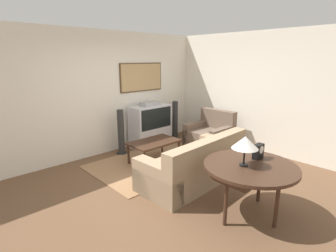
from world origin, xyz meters
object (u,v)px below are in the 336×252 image
Objects in this scene: armchair at (210,136)px; table_lamp at (245,143)px; console_table at (250,169)px; mantel_clock at (258,151)px; coffee_table at (154,143)px; tv at (150,125)px; couch at (195,166)px; speaker_tower_right at (175,121)px; speaker_tower_left at (121,133)px.

armchair is 2.95m from table_lamp.
console_table is 5.82× the size of mantel_clock.
coffee_table is at bearing -99.00° from armchair.
mantel_clock is at bearing 10.58° from console_table.
tv is at bearing 54.59° from coffee_table.
table_lamp is at bearing 150.53° from console_table.
couch is 1.99× the size of speaker_tower_right.
armchair is 1.12m from speaker_tower_right.
coffee_table is at bearing -125.41° from tv.
speaker_tower_right is (1.48, 0.88, 0.08)m from coffee_table.
coffee_table is 2.41m from table_lamp.
table_lamp is 0.40× the size of speaker_tower_left.
armchair is at bearing -8.15° from coffee_table.
tv reaches higher than armchair.
tv reaches higher than speaker_tower_right.
speaker_tower_right is (1.77, 3.22, -0.19)m from console_table.
coffee_table is at bearing -95.79° from couch.
couch is 1.23m from mantel_clock.
coffee_table is 1.00× the size of speaker_tower_right.
coffee_table is (-1.58, 0.23, 0.11)m from armchair.
mantel_clock is (-0.64, -3.17, 0.33)m from tv.
coffee_table is (-0.63, -0.88, -0.11)m from tv.
tv reaches higher than console_table.
mantel_clock reaches higher than coffee_table.
couch is 9.53× the size of mantel_clock.
tv is at bearing 78.50° from mantel_clock.
console_table is at bearing -169.42° from mantel_clock.
tv is 3.25m from mantel_clock.
tv is at bearing -111.08° from couch.
table_lamp is at bearing -99.61° from coffee_table.
couch is at bearing -126.78° from speaker_tower_right.
speaker_tower_left is at bearing 180.00° from speaker_tower_right.
tv reaches higher than mantel_clock.
console_table is (-0.29, -2.34, 0.27)m from coffee_table.
table_lamp is at bearing -92.95° from speaker_tower_left.
tv reaches higher than coffee_table.
speaker_tower_left is 1.00× the size of speaker_tower_right.
coffee_table is (0.07, 1.19, 0.11)m from couch.
speaker_tower_right is at bearing -0.20° from tv.
console_table is 1.22× the size of speaker_tower_left.
table_lamp reaches higher than couch.
tv is 1.08× the size of speaker_tower_right.
armchair is (0.95, -1.11, -0.22)m from tv.
console_table is (-0.92, -3.22, 0.16)m from tv.
armchair is 2.37× the size of table_lamp.
mantel_clock is (0.05, -1.10, 0.54)m from couch.
tv is 0.85m from speaker_tower_left.
coffee_table is 1.00× the size of speaker_tower_left.
speaker_tower_left is at bearing 87.05° from table_lamp.
armchair is 2.12m from speaker_tower_left.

